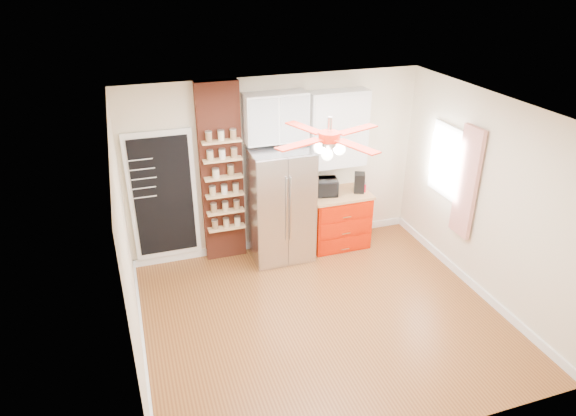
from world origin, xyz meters
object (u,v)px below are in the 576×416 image
object	(u,v)px
pantry_jar_oats	(216,173)
ceiling_fan	(329,137)
toaster_oven	(322,187)
canister_left	(363,188)
coffee_maker	(359,183)
fridge	(280,205)
red_cabinet	(338,219)

from	to	relation	value
pantry_jar_oats	ceiling_fan	bearing A→B (deg)	-61.56
toaster_oven	canister_left	size ratio (longest dim) A/B	3.29
canister_left	pantry_jar_oats	size ratio (longest dim) A/B	1.10
coffee_maker	pantry_jar_oats	size ratio (longest dim) A/B	2.43
toaster_oven	fridge	bearing A→B (deg)	-160.51
red_cabinet	toaster_oven	distance (m)	0.64
canister_left	coffee_maker	bearing A→B (deg)	162.50
ceiling_fan	coffee_maker	xyz separation A→B (m)	(1.23, 1.64, -1.37)
coffee_maker	canister_left	world-z (taller)	coffee_maker
coffee_maker	toaster_oven	bearing A→B (deg)	-164.38
fridge	pantry_jar_oats	size ratio (longest dim) A/B	13.95
ceiling_fan	toaster_oven	bearing A→B (deg)	69.34
fridge	coffee_maker	distance (m)	1.29
coffee_maker	canister_left	xyz separation A→B (m)	(0.06, -0.02, -0.08)
fridge	pantry_jar_oats	distance (m)	1.08
fridge	canister_left	bearing A→B (deg)	-0.56
fridge	toaster_oven	size ratio (longest dim) A/B	3.86
coffee_maker	pantry_jar_oats	distance (m)	2.23
pantry_jar_oats	fridge	bearing A→B (deg)	-8.79
red_cabinet	ceiling_fan	distance (m)	2.75
ceiling_fan	coffee_maker	bearing A→B (deg)	53.07
ceiling_fan	toaster_oven	world-z (taller)	ceiling_fan
ceiling_fan	pantry_jar_oats	world-z (taller)	ceiling_fan
red_cabinet	canister_left	size ratio (longest dim) A/B	6.81
toaster_oven	pantry_jar_oats	world-z (taller)	pantry_jar_oats
ceiling_fan	pantry_jar_oats	bearing A→B (deg)	118.44
red_cabinet	coffee_maker	distance (m)	0.68
toaster_oven	coffee_maker	distance (m)	0.59
ceiling_fan	canister_left	bearing A→B (deg)	51.42
fridge	pantry_jar_oats	xyz separation A→B (m)	(-0.91, 0.14, 0.56)
red_cabinet	toaster_oven	xyz separation A→B (m)	(-0.27, 0.04, 0.57)
red_cabinet	pantry_jar_oats	world-z (taller)	pantry_jar_oats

